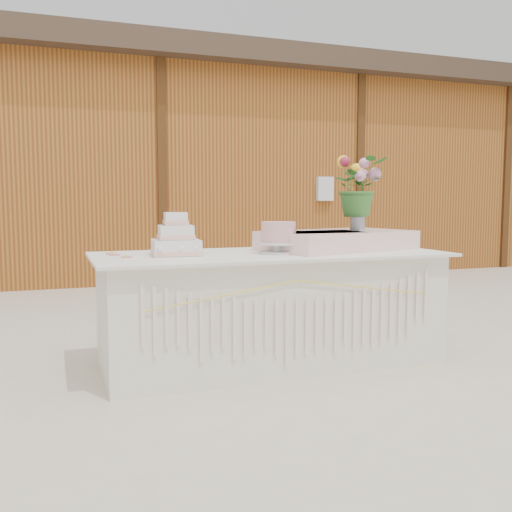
# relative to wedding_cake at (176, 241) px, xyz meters

# --- Properties ---
(ground) EXTENTS (80.00, 80.00, 0.00)m
(ground) POSITION_rel_wedding_cake_xyz_m (0.65, -0.05, -0.87)
(ground) COLOR beige
(ground) RESTS_ON ground
(barn) EXTENTS (12.60, 4.60, 3.30)m
(barn) POSITION_rel_wedding_cake_xyz_m (0.64, 5.94, 0.81)
(barn) COLOR #985D20
(barn) RESTS_ON ground
(cake_table) EXTENTS (2.40, 1.00, 0.77)m
(cake_table) POSITION_rel_wedding_cake_xyz_m (0.65, -0.06, -0.48)
(cake_table) COLOR silver
(cake_table) RESTS_ON ground
(wedding_cake) EXTENTS (0.34, 0.34, 0.28)m
(wedding_cake) POSITION_rel_wedding_cake_xyz_m (0.00, 0.00, 0.00)
(wedding_cake) COLOR white
(wedding_cake) RESTS_ON cake_table
(pink_cake_stand) EXTENTS (0.30, 0.30, 0.22)m
(pink_cake_stand) POSITION_rel_wedding_cake_xyz_m (0.68, -0.12, 0.02)
(pink_cake_stand) COLOR silver
(pink_cake_stand) RESTS_ON cake_table
(satin_runner) EXTENTS (1.21, 0.89, 0.14)m
(satin_runner) POSITION_rel_wedding_cake_xyz_m (1.20, 0.02, -0.03)
(satin_runner) COLOR #FFD2CD
(satin_runner) RESTS_ON cake_table
(flower_vase) EXTENTS (0.11, 0.11, 0.15)m
(flower_vase) POSITION_rel_wedding_cake_xyz_m (1.36, 0.01, 0.12)
(flower_vase) COLOR #ACACB1
(flower_vase) RESTS_ON satin_runner
(bouquet) EXTENTS (0.43, 0.39, 0.44)m
(bouquet) POSITION_rel_wedding_cake_xyz_m (1.36, 0.01, 0.41)
(bouquet) COLOR #36702C
(bouquet) RESTS_ON flower_vase
(loose_flowers) EXTENTS (0.22, 0.37, 0.02)m
(loose_flowers) POSITION_rel_wedding_cake_xyz_m (-0.34, 0.05, -0.09)
(loose_flowers) COLOR #CB7C89
(loose_flowers) RESTS_ON cake_table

